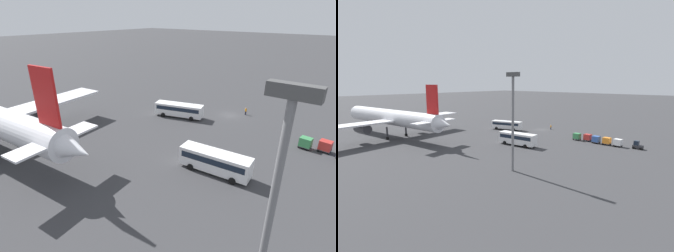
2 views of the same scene
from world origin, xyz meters
TOP-DOWN VIEW (x-y plane):
  - ground_plane at (0.00, 0.00)m, footprint 600.00×600.00m
  - shuttle_bus_near at (8.74, 8.38)m, footprint 11.31×5.95m
  - shuttle_bus_far at (-9.39, 23.56)m, footprint 10.95×4.00m
  - worker_person at (-2.71, -2.66)m, footprint 0.38×0.38m
  - cargo_cart_red at (-20.96, 5.91)m, footprint 2.12×1.83m
  - cargo_cart_green at (-17.99, 6.71)m, footprint 2.12×1.83m
  - light_pole at (-22.07, 39.86)m, footprint 2.80×0.70m

SIDE VIEW (x-z plane):
  - ground_plane at x=0.00m, z-range 0.00..0.00m
  - worker_person at x=-2.71m, z-range 0.00..1.74m
  - cargo_cart_red at x=-20.96m, z-range 0.16..2.22m
  - cargo_cart_green at x=-17.99m, z-range 0.16..2.22m
  - shuttle_bus_near at x=8.74m, z-range 0.32..3.44m
  - shuttle_bus_far at x=-9.39m, z-range 0.33..3.71m
  - light_pole at x=-22.07m, z-range 2.03..20.80m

